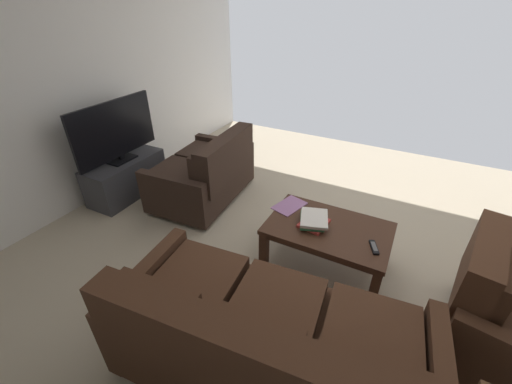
{
  "coord_description": "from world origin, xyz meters",
  "views": [
    {
      "loc": [
        -0.38,
        2.51,
        2.11
      ],
      "look_at": [
        0.67,
        0.52,
        0.74
      ],
      "focal_mm": 22.26,
      "sensor_mm": 36.0,
      "label": 1
    }
  ],
  "objects": [
    {
      "name": "book_stack",
      "position": [
        0.22,
        0.32,
        0.47
      ],
      "size": [
        0.31,
        0.34,
        0.08
      ],
      "color": "#C63833",
      "rests_on": "coffee_table"
    },
    {
      "name": "wall_right",
      "position": [
        2.98,
        0.0,
        1.35
      ],
      "size": [
        0.12,
        5.51,
        2.7
      ],
      "primitive_type": "cube",
      "color": "white",
      "rests_on": "ground"
    },
    {
      "name": "ground_plane",
      "position": [
        0.0,
        0.0,
        -0.0
      ],
      "size": [
        5.97,
        5.51,
        0.01
      ],
      "primitive_type": "cube",
      "color": "#B7A88E"
    },
    {
      "name": "coffee_table",
      "position": [
        0.08,
        0.29,
        0.36
      ],
      "size": [
        1.04,
        0.67,
        0.43
      ],
      "color": "#3D2316",
      "rests_on": "ground"
    },
    {
      "name": "tv_remote",
      "position": [
        -0.31,
        0.39,
        0.44
      ],
      "size": [
        0.1,
        0.16,
        0.02
      ],
      "color": "black",
      "rests_on": "coffee_table"
    },
    {
      "name": "flat_tv",
      "position": [
        2.63,
        0.23,
        0.83
      ],
      "size": [
        0.21,
        1.11,
        0.7
      ],
      "color": "black",
      "rests_on": "tv_stand"
    },
    {
      "name": "sofa_main",
      "position": [
        0.1,
        1.49,
        0.38
      ],
      "size": [
        1.95,
        1.06,
        0.89
      ],
      "color": "black",
      "rests_on": "ground"
    },
    {
      "name": "loose_magazine",
      "position": [
        0.51,
        0.15,
        0.43
      ],
      "size": [
        0.28,
        0.36,
        0.01
      ],
      "primitive_type": "cube",
      "rotation": [
        0.0,
        0.0,
        2.86
      ],
      "color": "#996699",
      "rests_on": "coffee_table"
    },
    {
      "name": "loveseat_near",
      "position": [
        1.68,
        -0.14,
        0.35
      ],
      "size": [
        0.92,
        1.29,
        0.85
      ],
      "color": "black",
      "rests_on": "ground"
    },
    {
      "name": "tv_stand",
      "position": [
        2.63,
        0.23,
        0.23
      ],
      "size": [
        0.43,
        0.97,
        0.47
      ],
      "color": "#38383D",
      "rests_on": "ground"
    }
  ]
}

